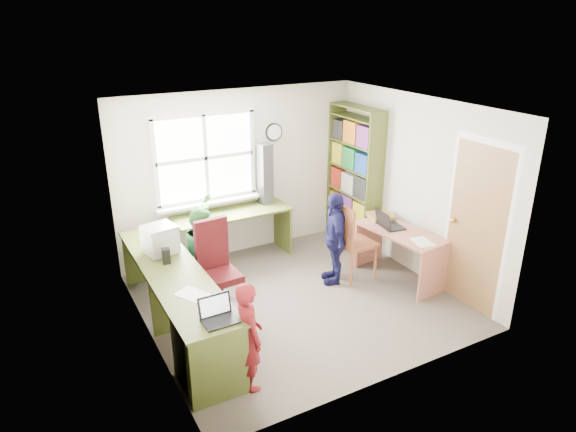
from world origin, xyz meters
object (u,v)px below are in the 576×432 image
object	(u,v)px
swivel_chair	(217,273)
person_navy	(335,238)
potted_plant	(205,205)
person_green	(203,253)
l_desk	(204,306)
right_desk	(400,244)
laptop_left	(218,315)
bookshelf	(354,180)
cd_tower	(265,174)
crt_monitor	(160,239)
person_red	(249,336)
wooden_chair	(351,239)
laptop_right	(388,223)

from	to	relation	value
swivel_chair	person_navy	world-z (taller)	person_navy
potted_plant	swivel_chair	bearing A→B (deg)	-104.26
potted_plant	person_green	bearing A→B (deg)	-112.98
l_desk	person_green	distance (m)	1.05
right_desk	laptop_left	size ratio (longest dim) A/B	3.93
right_desk	bookshelf	world-z (taller)	bookshelf
cd_tower	person_green	xyz separation A→B (m)	(-1.28, -0.83, -0.61)
person_navy	swivel_chair	bearing A→B (deg)	-71.92
crt_monitor	person_navy	world-z (taller)	person_navy
person_red	right_desk	bearing A→B (deg)	-66.96
crt_monitor	person_navy	size ratio (longest dim) A/B	0.32
swivel_chair	crt_monitor	xyz separation A→B (m)	(-0.57, 0.28, 0.44)
wooden_chair	laptop_left	bearing A→B (deg)	-153.77
person_red	cd_tower	bearing A→B (deg)	-26.84
potted_plant	person_green	distance (m)	0.89
crt_monitor	person_green	bearing A→B (deg)	-1.60
swivel_chair	potted_plant	size ratio (longest dim) A/B	3.43
l_desk	person_navy	bearing A→B (deg)	14.38
bookshelf	person_red	bearing A→B (deg)	-140.68
person_red	person_green	xyz separation A→B (m)	(0.22, 1.82, 0.04)
bookshelf	person_navy	size ratio (longest dim) A/B	1.69
laptop_right	cd_tower	xyz separation A→B (m)	(-1.08, 1.47, 0.44)
crt_monitor	person_red	world-z (taller)	person_red
l_desk	potted_plant	world-z (taller)	potted_plant
swivel_chair	l_desk	bearing A→B (deg)	-127.01
right_desk	person_navy	world-z (taller)	person_navy
potted_plant	person_navy	size ratio (longest dim) A/B	0.26
right_desk	potted_plant	xyz separation A→B (m)	(-2.10, 1.60, 0.41)
bookshelf	wooden_chair	bearing A→B (deg)	-126.53
crt_monitor	person_green	size ratio (longest dim) A/B	0.34
l_desk	laptop_right	size ratio (longest dim) A/B	7.50
bookshelf	wooden_chair	world-z (taller)	bookshelf
person_navy	right_desk	bearing A→B (deg)	86.31
person_red	potted_plant	bearing A→B (deg)	-9.18
bookshelf	swivel_chair	distance (m)	2.77
crt_monitor	person_navy	bearing A→B (deg)	-21.78
laptop_left	person_red	world-z (taller)	person_red
bookshelf	laptop_left	xyz separation A→B (m)	(-3.07, -2.21, -0.20)
swivel_chair	wooden_chair	xyz separation A→B (m)	(1.82, -0.14, 0.09)
crt_monitor	laptop_left	bearing A→B (deg)	-99.73
wooden_chair	potted_plant	size ratio (longest dim) A/B	3.25
person_red	person_navy	world-z (taller)	person_navy
laptop_left	person_red	bearing A→B (deg)	-23.74
laptop_left	right_desk	bearing A→B (deg)	15.65
bookshelf	crt_monitor	world-z (taller)	bookshelf
bookshelf	person_navy	world-z (taller)	bookshelf
laptop_right	potted_plant	distance (m)	2.48
swivel_chair	person_green	world-z (taller)	person_green
right_desk	person_navy	xyz separation A→B (m)	(-0.79, 0.37, 0.12)
right_desk	person_red	world-z (taller)	person_red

